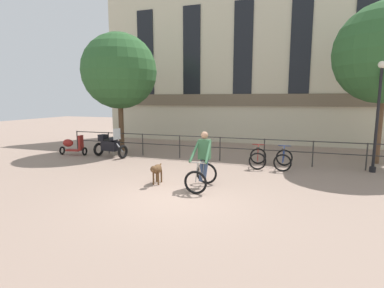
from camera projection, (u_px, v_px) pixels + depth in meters
The scene contains 11 objects.
ground_plane at pixel (176, 198), 8.18m from camera, with size 60.00×60.00×0.00m, color gray.
canal_railing at pixel (220, 145), 12.94m from camera, with size 15.05×0.05×1.05m.
building_facade at pixel (244, 60), 17.73m from camera, with size 18.00×0.72×9.91m.
cyclist_with_bike at pixel (203, 163), 9.01m from camera, with size 0.69×1.18×1.70m.
dog at pixel (157, 170), 9.42m from camera, with size 0.31×0.90×0.65m.
parked_motorcycle at pixel (110, 145), 13.77m from camera, with size 1.67×0.87×1.35m.
parked_bicycle_near_lamp at pixel (258, 158), 11.84m from camera, with size 0.76×1.16×0.86m.
parked_bicycle_mid_left at pixel (283, 159), 11.54m from camera, with size 0.69×1.13×0.86m.
parked_scooter at pixel (72, 146), 14.30m from camera, with size 1.32×0.55×0.96m.
street_lamp at pixel (378, 110), 10.70m from camera, with size 0.28×0.28×4.01m.
tree_canalside_left at pixel (119, 71), 14.91m from camera, with size 3.73×3.73×5.90m.
Camera 1 is at (2.94, -7.31, 2.68)m, focal length 28.00 mm.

